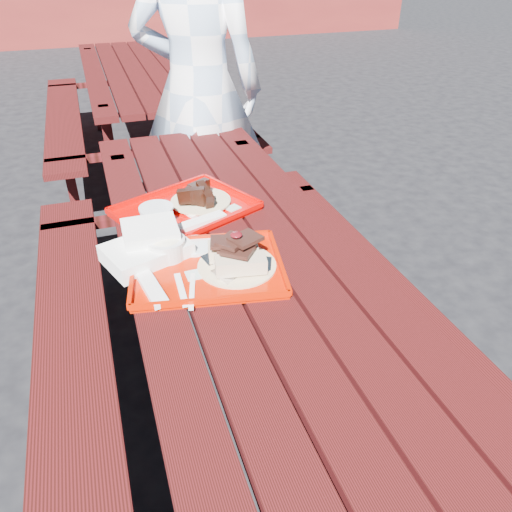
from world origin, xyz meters
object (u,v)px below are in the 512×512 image
at_px(person, 198,90).
at_px(far_tray, 185,208).
at_px(picnic_table_near, 242,297).
at_px(picnic_table_far, 137,93).
at_px(near_tray, 206,259).

bearing_deg(person, far_tray, 97.47).
relative_size(picnic_table_near, picnic_table_far, 1.00).
bearing_deg(near_tray, far_tray, 88.46).
distance_m(picnic_table_far, near_tray, 2.87).
distance_m(far_tray, person, 1.06).
height_order(near_tray, person, person).
bearing_deg(near_tray, picnic_table_far, 87.42).
bearing_deg(person, picnic_table_near, 106.18).
height_order(picnic_table_near, near_tray, near_tray).
distance_m(near_tray, person, 1.42).
xyz_separation_m(far_tray, person, (0.30, 1.01, 0.16)).
bearing_deg(person, picnic_table_far, -59.39).
relative_size(picnic_table_far, near_tray, 4.75).
relative_size(far_tray, person, 0.30).
xyz_separation_m(picnic_table_far, person, (0.18, -1.48, 0.37)).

